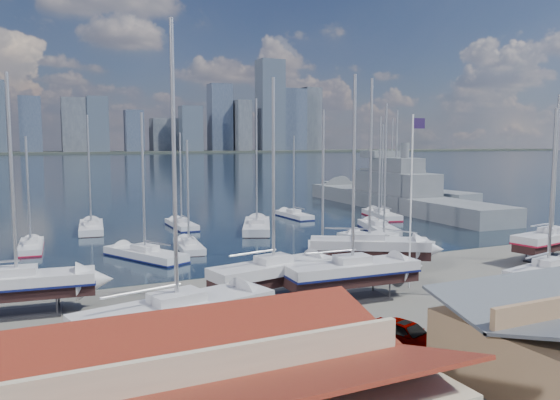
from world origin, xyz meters
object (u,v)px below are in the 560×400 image
sailboat_cradle_0 (17,285)px  car_a (406,334)px  naval_ship_west (391,189)px  naval_ship_east (395,199)px  flagpole (412,188)px

sailboat_cradle_0 → car_a: size_ratio=3.48×
sailboat_cradle_0 → car_a: bearing=-32.0°
sailboat_cradle_0 → car_a: 24.56m
sailboat_cradle_0 → naval_ship_west: 87.39m
naval_ship_east → flagpole: (-30.10, -41.60, 6.08)m
sailboat_cradle_0 → naval_ship_east: 67.96m
naval_ship_east → naval_ship_west: bearing=-31.8°
naval_ship_east → car_a: naval_ship_east is taller
sailboat_cradle_0 → naval_ship_west: size_ratio=0.39×
sailboat_cradle_0 → car_a: (19.21, -15.24, -1.29)m
naval_ship_west → flagpole: naval_ship_west is taller
sailboat_cradle_0 → flagpole: sailboat_cradle_0 is taller
flagpole → naval_ship_east: bearing=54.1°
car_a → naval_ship_east: bearing=36.9°
naval_ship_east → car_a: (-38.27, -51.49, -0.90)m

